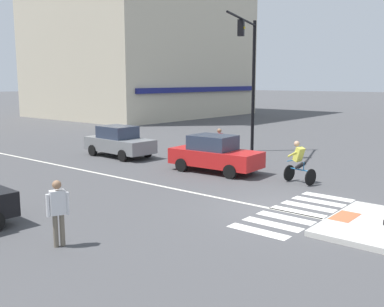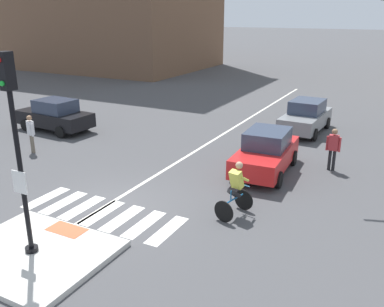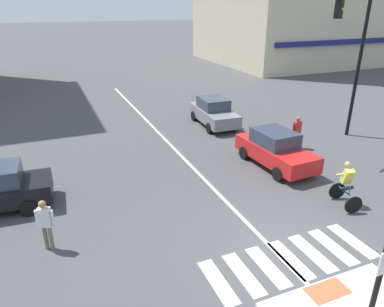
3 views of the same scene
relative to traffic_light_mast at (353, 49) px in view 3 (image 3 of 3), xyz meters
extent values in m
plane|color=#474749|center=(-8.58, -6.87, -4.78)|extent=(300.00, 300.00, 0.00)
cube|color=#DB5B38|center=(-8.58, -8.76, -4.63)|extent=(1.10, 0.60, 0.01)
cube|color=silver|center=(-10.92, -7.27, -4.78)|extent=(0.44, 1.80, 0.01)
cube|color=silver|center=(-10.14, -7.27, -4.78)|extent=(0.44, 1.80, 0.01)
cube|color=silver|center=(-9.36, -7.27, -4.78)|extent=(0.44, 1.80, 0.01)
cube|color=silver|center=(-8.58, -7.27, -4.78)|extent=(0.44, 1.80, 0.01)
cube|color=silver|center=(-7.80, -7.27, -4.78)|extent=(0.44, 1.80, 0.01)
cube|color=silver|center=(-7.01, -7.27, -4.78)|extent=(0.44, 1.80, 0.01)
cube|color=silver|center=(-6.23, -7.27, -4.78)|extent=(0.44, 1.80, 0.01)
cube|color=silver|center=(-8.78, 3.13, -4.78)|extent=(0.14, 28.00, 0.01)
cylinder|color=black|center=(0.93, 0.31, -1.12)|extent=(0.18, 0.18, 7.32)
cube|color=black|center=(-1.85, -0.62, 1.84)|extent=(0.34, 0.37, 0.80)
sphere|color=gold|center=(-1.80, -0.78, 1.84)|extent=(0.12, 0.12, 0.12)
cube|color=navy|center=(16.31, 15.95, -1.68)|extent=(19.26, 0.30, 0.50)
cube|color=red|center=(-5.24, -1.62, -4.13)|extent=(1.93, 4.19, 0.70)
cube|color=#2D384C|center=(-5.25, -1.47, -3.46)|extent=(1.58, 1.98, 0.64)
cylinder|color=black|center=(-4.34, -2.84, -4.48)|extent=(0.21, 0.61, 0.60)
cylinder|color=black|center=(-6.00, -2.93, -4.48)|extent=(0.21, 0.61, 0.60)
cylinder|color=black|center=(-4.48, -0.30, -4.48)|extent=(0.21, 0.61, 0.60)
cylinder|color=black|center=(-6.14, -0.40, -4.48)|extent=(0.21, 0.61, 0.60)
cylinder|color=black|center=(-15.55, -1.84, -4.48)|extent=(0.61, 0.21, 0.60)
cylinder|color=black|center=(-15.45, -0.18, -4.48)|extent=(0.61, 0.21, 0.60)
cube|color=slate|center=(-5.24, 4.77, -4.13)|extent=(1.89, 4.17, 0.70)
cube|color=#2D384C|center=(-5.23, 4.92, -3.46)|extent=(1.57, 1.97, 0.64)
cylinder|color=black|center=(-4.46, 3.46, -4.48)|extent=(0.21, 0.61, 0.60)
cylinder|color=black|center=(-6.13, 3.54, -4.48)|extent=(0.21, 0.61, 0.60)
cylinder|color=black|center=(-4.35, 6.00, -4.48)|extent=(0.21, 0.61, 0.60)
cylinder|color=black|center=(-6.01, 6.08, -4.48)|extent=(0.21, 0.61, 0.60)
cylinder|color=black|center=(-4.80, -5.03, -4.45)|extent=(0.65, 0.18, 0.66)
cylinder|color=black|center=(-5.03, -6.05, -4.45)|extent=(0.65, 0.18, 0.66)
cylinder|color=#2370AD|center=(-4.92, -5.54, -4.23)|extent=(0.24, 0.88, 0.05)
cylinder|color=#2370AD|center=(-4.95, -5.71, -4.05)|extent=(0.04, 0.04, 0.30)
cylinder|color=#2370AD|center=(-4.81, -5.07, -3.93)|extent=(0.44, 0.13, 0.04)
cylinder|color=black|center=(-5.00, -5.54, -4.05)|extent=(0.20, 0.41, 0.33)
cylinder|color=black|center=(-4.84, -5.57, -4.05)|extent=(0.20, 0.41, 0.33)
cube|color=#DBD64C|center=(-4.90, -5.46, -3.62)|extent=(0.41, 0.45, 0.60)
sphere|color=tan|center=(-4.87, -5.34, -3.21)|extent=(0.22, 0.22, 0.22)
cylinder|color=#DBD64C|center=(-5.02, -5.25, -3.62)|extent=(0.18, 0.46, 0.31)
cylinder|color=#DBD64C|center=(-4.70, -5.32, -3.62)|extent=(0.18, 0.46, 0.31)
cylinder|color=#6B6051|center=(-15.07, -4.03, -4.37)|extent=(0.12, 0.12, 0.82)
cylinder|color=#6B6051|center=(-14.92, -4.10, -4.37)|extent=(0.12, 0.12, 0.82)
cube|color=silver|center=(-15.00, -4.06, -3.66)|extent=(0.42, 0.35, 0.60)
cylinder|color=silver|center=(-15.21, -3.97, -3.71)|extent=(0.09, 0.09, 0.56)
cylinder|color=silver|center=(-14.79, -4.16, -3.71)|extent=(0.09, 0.09, 0.56)
sphere|color=#936B4C|center=(-15.00, -4.06, -3.22)|extent=(0.22, 0.22, 0.22)
cylinder|color=black|center=(-2.95, -0.21, -4.37)|extent=(0.12, 0.12, 0.82)
cylinder|color=black|center=(-3.11, -0.21, -4.37)|extent=(0.12, 0.12, 0.82)
cube|color=#B73338|center=(-3.03, -0.21, -3.66)|extent=(0.36, 0.22, 0.60)
cylinder|color=#B73338|center=(-2.80, -0.21, -3.71)|extent=(0.09, 0.09, 0.56)
cylinder|color=#B73338|center=(-3.26, -0.21, -3.71)|extent=(0.09, 0.09, 0.56)
sphere|color=#936B4C|center=(-3.03, -0.21, -3.22)|extent=(0.22, 0.22, 0.22)
camera|label=1|loc=(-21.03, -13.26, -0.73)|focal=41.80mm
camera|label=2|loc=(-0.72, -16.26, 1.10)|focal=39.20mm
camera|label=3|loc=(-14.42, -13.87, 2.09)|focal=33.41mm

